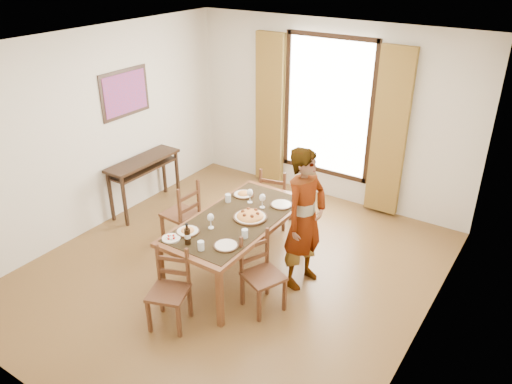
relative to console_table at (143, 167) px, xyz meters
The scene contains 22 objects.
ground 2.22m from the console_table, 16.47° to the right, with size 5.00×5.00×0.00m, color #493116.
room_shell 2.25m from the console_table, 13.10° to the right, with size 4.60×5.10×2.74m.
console_table is the anchor object (origin of this frame).
dining_table 2.19m from the console_table, 15.61° to the right, with size 0.93×1.90×0.76m.
chair_west 1.23m from the console_table, 21.94° to the right, with size 0.43×0.43×0.91m.
chair_north 2.01m from the console_table, 19.14° to the left, with size 0.47×0.47×0.90m.
chair_south 2.68m from the console_table, 40.03° to the right, with size 0.49×0.49×0.86m.
chair_east 2.88m from the console_table, 19.72° to the right, with size 0.51×0.51×0.88m.
man 2.87m from the console_table, ahead, with size 0.50×0.68×1.70m, color gray.
plate_sw 2.16m from the console_table, 32.02° to the right, with size 0.27×0.27×0.05m, color silver, non-canonical shape.
plate_se 2.62m from the console_table, 25.87° to the right, with size 0.27×0.27×0.05m, color silver, non-canonical shape.
plate_nw 1.84m from the console_table, ahead, with size 0.27×0.27×0.05m, color silver, non-canonical shape.
plate_ne 2.38m from the console_table, ahead, with size 0.27×0.27×0.05m, color silver, non-canonical shape.
pasta_platter 2.29m from the console_table, 12.72° to the right, with size 0.40×0.40×0.10m, color #CA6F19, non-canonical shape.
caprese_plate 2.24m from the console_table, 37.31° to the right, with size 0.20×0.20×0.04m, color silver, non-canonical shape.
wine_glass_a 2.20m from the console_table, 25.06° to the right, with size 0.08×0.08×0.18m, color white, non-canonical shape.
wine_glass_b 2.23m from the console_table, ahead, with size 0.08×0.08×0.18m, color white, non-canonical shape.
wine_glass_c 2.03m from the console_table, ahead, with size 0.08×0.08×0.18m, color white, non-canonical shape.
tumbler_a 2.59m from the console_table, 20.13° to the right, with size 0.07×0.07×0.10m, color silver.
tumbler_b 1.81m from the console_table, 10.00° to the right, with size 0.07×0.07×0.10m, color silver.
tumbler_c 2.56m from the console_table, 31.55° to the right, with size 0.07×0.07×0.10m, color silver.
wine_bottle 2.40m from the console_table, 33.69° to the right, with size 0.07×0.07×0.25m, color black, non-canonical shape.
Camera 1 is at (3.04, -4.08, 3.64)m, focal length 35.00 mm.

